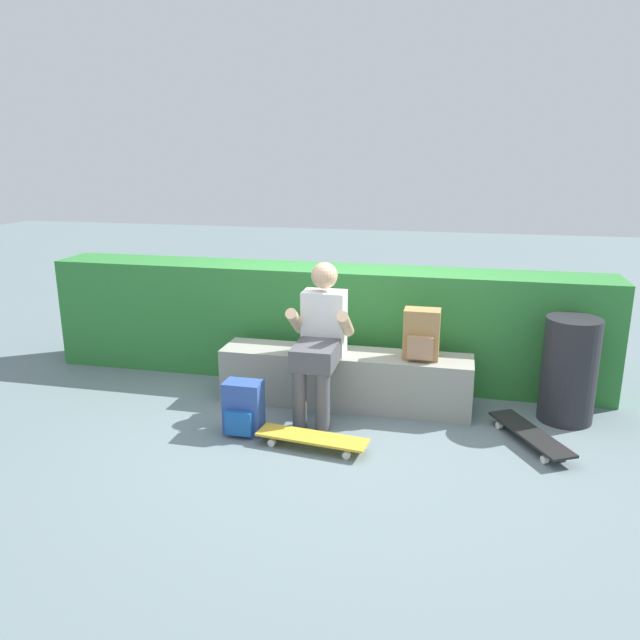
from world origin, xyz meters
name	(u,v)px	position (x,y,z in m)	size (l,w,h in m)	color
ground_plane	(337,420)	(0.00, 0.00, 0.00)	(24.00, 24.00, 0.00)	slate
bench_main	(345,378)	(0.00, 0.33, 0.22)	(2.06, 0.41, 0.45)	gray
person_skater	(320,335)	(-0.16, 0.13, 0.65)	(0.49, 0.62, 1.20)	white
skateboard_near_person	(312,438)	(-0.08, -0.50, 0.07)	(0.82, 0.29, 0.09)	gold
skateboard_beside_bench	(530,434)	(1.44, -0.09, 0.07)	(0.56, 0.80, 0.09)	black
backpack_on_bench	(421,335)	(0.61, 0.32, 0.64)	(0.28, 0.23, 0.40)	#A37A47
backpack_on_ground	(243,408)	(-0.64, -0.37, 0.19)	(0.28, 0.23, 0.40)	#2D4C99
hedge_row	(321,322)	(-0.34, 0.96, 0.51)	(5.10, 0.53, 1.03)	#2E7A34
trash_bin	(569,370)	(1.74, 0.41, 0.41)	(0.41, 0.41, 0.83)	#232328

